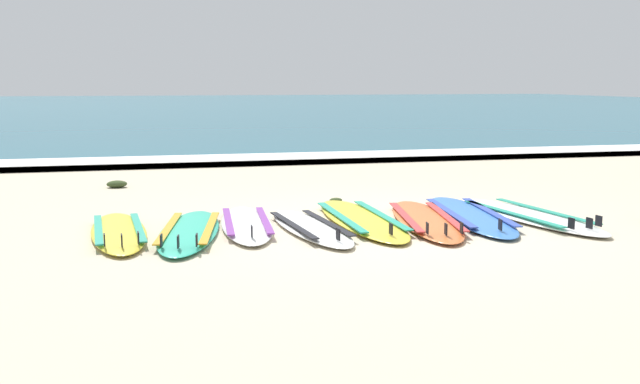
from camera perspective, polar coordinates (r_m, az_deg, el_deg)
ground_plane at (r=7.77m, az=5.20°, el=-2.71°), size 80.00×80.00×0.00m
sea at (r=43.11m, az=-10.42°, el=6.58°), size 80.00×60.00×0.10m
wave_foam_strip at (r=13.93m, az=-3.34°, el=2.59°), size 80.00×1.24×0.11m
surfboard_0 at (r=7.58m, az=-15.46°, el=-3.01°), size 0.68×2.17×0.18m
surfboard_1 at (r=7.46m, az=-10.18°, el=-3.02°), size 0.95×2.34×0.18m
surfboard_2 at (r=7.75m, az=-5.76°, el=-2.49°), size 0.69×2.15×0.18m
surfboard_3 at (r=7.54m, az=-0.77°, el=-2.76°), size 0.73×2.13×0.18m
surfboard_4 at (r=7.99m, az=3.22°, el=-2.12°), size 0.65×2.56×0.18m
surfboard_5 at (r=8.02m, az=8.24°, el=-2.14°), size 1.03×2.51×0.18m
surfboard_6 at (r=8.38m, az=11.60°, el=-1.78°), size 0.98×2.62×0.18m
surfboard_7 at (r=8.52m, az=15.94°, el=-1.76°), size 0.96×2.56×0.18m
seaweed_clump_near_shoreline at (r=9.28m, az=1.25°, el=-0.63°), size 0.16×0.13×0.06m
seaweed_clump_mid_sand at (r=10.96m, az=-15.59°, el=0.60°), size 0.29×0.23×0.10m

